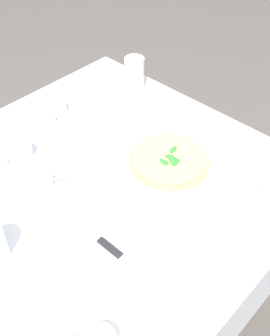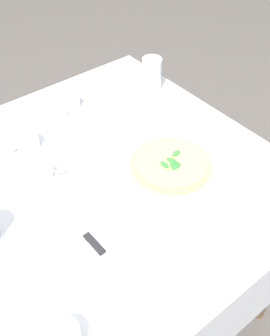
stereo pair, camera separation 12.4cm
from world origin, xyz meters
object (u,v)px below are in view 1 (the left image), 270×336
(dinner_knife, at_px, (96,237))
(salt_shaker, at_px, (269,190))
(coffee_cup_far_left, at_px, (40,181))
(napkin_folded, at_px, (97,241))
(water_glass_near_right, at_px, (134,75))
(pizza_plate, at_px, (169,164))
(coffee_cup_center_back, at_px, (20,151))
(pizza, at_px, (169,160))
(coffee_cup_right_edge, at_px, (55,107))

(dinner_knife, bearing_deg, salt_shaker, -118.66)
(coffee_cup_far_left, relative_size, napkin_folded, 0.57)
(coffee_cup_far_left, bearing_deg, water_glass_near_right, -74.08)
(pizza_plate, xyz_separation_m, salt_shaker, (-0.29, -0.10, 0.01))
(pizza_plate, bearing_deg, dinner_knife, 97.89)
(water_glass_near_right, bearing_deg, coffee_cup_center_back, 91.72)
(pizza, relative_size, salt_shaker, 4.44)
(napkin_folded, distance_m, dinner_knife, 0.01)
(coffee_cup_far_left, height_order, salt_shaker, coffee_cup_far_left)
(coffee_cup_far_left, bearing_deg, napkin_folded, 175.04)
(dinner_knife, bearing_deg, coffee_cup_right_edge, -29.35)
(pizza, bearing_deg, salt_shaker, -161.13)
(coffee_cup_right_edge, height_order, salt_shaker, coffee_cup_right_edge)
(coffee_cup_far_left, distance_m, dinner_knife, 0.27)
(coffee_cup_center_back, bearing_deg, pizza_plate, -141.39)
(coffee_cup_center_back, height_order, salt_shaker, coffee_cup_center_back)
(coffee_cup_far_left, distance_m, water_glass_near_right, 0.60)
(coffee_cup_right_edge, xyz_separation_m, salt_shaker, (-0.75, -0.17, -0.01))
(pizza, bearing_deg, coffee_cup_far_left, 56.35)
(water_glass_near_right, height_order, salt_shaker, water_glass_near_right)
(pizza, bearing_deg, water_glass_near_right, -33.00)
(coffee_cup_center_back, height_order, water_glass_near_right, water_glass_near_right)
(coffee_cup_right_edge, bearing_deg, napkin_folded, 151.53)
(pizza, distance_m, dinner_knife, 0.35)
(coffee_cup_right_edge, height_order, napkin_folded, coffee_cup_right_edge)
(coffee_cup_far_left, distance_m, napkin_folded, 0.27)
(coffee_cup_center_back, xyz_separation_m, water_glass_near_right, (0.02, -0.54, 0.03))
(dinner_knife, xyz_separation_m, salt_shaker, (-0.24, -0.45, 0.00))
(pizza_plate, bearing_deg, coffee_cup_far_left, 56.37)
(coffee_cup_center_back, relative_size, salt_shaker, 2.36)
(coffee_cup_right_edge, bearing_deg, dinner_knife, 151.39)
(pizza, relative_size, water_glass_near_right, 1.96)
(pizza_plate, relative_size, coffee_cup_far_left, 2.54)
(coffee_cup_right_edge, distance_m, water_glass_near_right, 0.33)
(coffee_cup_far_left, height_order, dinner_knife, coffee_cup_far_left)
(napkin_folded, bearing_deg, pizza_plate, -77.28)
(pizza_plate, relative_size, dinner_knife, 1.69)
(coffee_cup_far_left, relative_size, salt_shaker, 2.31)
(pizza, distance_m, water_glass_near_right, 0.46)
(coffee_cup_center_back, distance_m, water_glass_near_right, 0.54)
(dinner_knife, bearing_deg, pizza, -82.88)
(napkin_folded, bearing_deg, coffee_cup_center_back, -3.63)
(coffee_cup_center_back, distance_m, napkin_folded, 0.42)
(pizza, distance_m, salt_shaker, 0.30)
(coffee_cup_far_left, relative_size, water_glass_near_right, 1.02)
(pizza, relative_size, dinner_knife, 1.28)
(water_glass_near_right, relative_size, napkin_folded, 0.55)
(coffee_cup_center_back, height_order, coffee_cup_right_edge, coffee_cup_right_edge)
(pizza_plate, relative_size, salt_shaker, 5.88)
(water_glass_near_right, relative_size, dinner_knife, 0.65)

